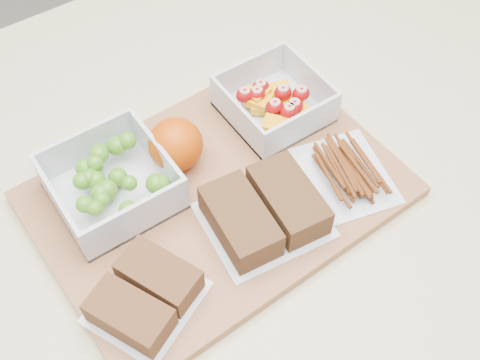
% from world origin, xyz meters
% --- Properties ---
extents(counter, '(1.20, 0.90, 0.90)m').
position_xyz_m(counter, '(0.00, 0.00, 0.45)').
color(counter, beige).
rests_on(counter, ground).
extents(cutting_board, '(0.43, 0.31, 0.02)m').
position_xyz_m(cutting_board, '(-0.01, -0.00, 0.91)').
color(cutting_board, '#9D6641').
rests_on(cutting_board, counter).
extents(grape_container, '(0.13, 0.13, 0.06)m').
position_xyz_m(grape_container, '(-0.12, 0.06, 0.94)').
color(grape_container, silver).
rests_on(grape_container, cutting_board).
extents(fruit_container, '(0.12, 0.12, 0.05)m').
position_xyz_m(fruit_container, '(0.11, 0.06, 0.94)').
color(fruit_container, silver).
rests_on(fruit_container, cutting_board).
extents(orange, '(0.07, 0.07, 0.07)m').
position_xyz_m(orange, '(-0.03, 0.06, 0.95)').
color(orange, '#C44504').
rests_on(orange, cutting_board).
extents(sandwich_bag_left, '(0.14, 0.14, 0.03)m').
position_xyz_m(sandwich_bag_left, '(-0.16, -0.08, 0.93)').
color(sandwich_bag_left, silver).
rests_on(sandwich_bag_left, cutting_board).
extents(sandwich_bag_center, '(0.15, 0.13, 0.04)m').
position_xyz_m(sandwich_bag_center, '(0.01, -0.07, 0.94)').
color(sandwich_bag_center, silver).
rests_on(sandwich_bag_center, cutting_board).
extents(pretzel_bag, '(0.13, 0.14, 0.03)m').
position_xyz_m(pretzel_bag, '(0.12, -0.07, 0.93)').
color(pretzel_bag, silver).
rests_on(pretzel_bag, cutting_board).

